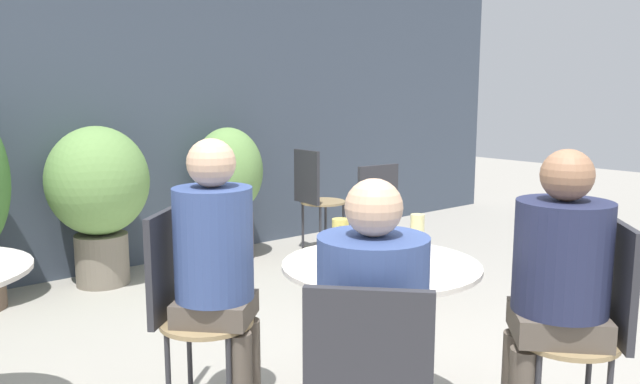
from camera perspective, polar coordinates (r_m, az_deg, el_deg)
storefront_wall at (r=5.27m, az=-20.76°, el=9.00°), size 10.00×0.06×3.00m
cafe_table_near at (r=2.67m, az=5.55°, el=-9.96°), size 0.83×0.83×0.76m
bistro_chair_0 at (r=2.84m, az=-12.28°, el=-9.41°), size 0.47×0.47×0.95m
bistro_chair_2 at (r=2.78m, az=23.77°, el=-10.35°), size 0.47×0.47×0.95m
bistro_chair_3 at (r=4.41m, az=6.02°, el=-2.58°), size 0.41×0.42×0.95m
bistro_chair_5 at (r=5.63m, az=-0.51°, el=0.04°), size 0.41×0.41×0.95m
seated_person_0 at (r=2.74m, az=-9.40°, el=-5.92°), size 0.43×0.44×1.27m
seated_person_1 at (r=1.96m, az=4.80°, el=-12.94°), size 0.43×0.43×1.21m
seated_person_2 at (r=2.70m, az=20.81°, el=-7.11°), size 0.48×0.48×1.24m
beer_glass_0 at (r=2.75m, az=3.85°, el=-4.18°), size 0.06×0.06×0.14m
beer_glass_1 at (r=2.56m, az=1.87°, el=-4.59°), size 0.07×0.07×0.19m
beer_glass_2 at (r=2.43m, az=6.28°, el=-5.33°), size 0.07×0.07×0.20m
beer_glass_3 at (r=2.68m, az=8.87°, el=-4.05°), size 0.06×0.06×0.19m
potted_plant_1 at (r=4.97m, az=-19.61°, el=0.17°), size 0.76×0.76×1.21m
potted_plant_2 at (r=5.49m, az=-8.35°, el=0.70°), size 0.60×0.60×1.16m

